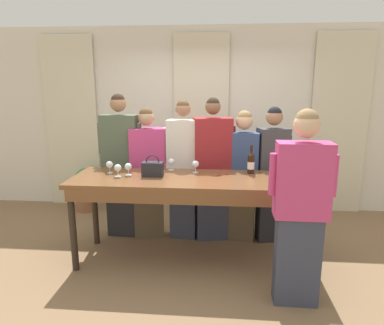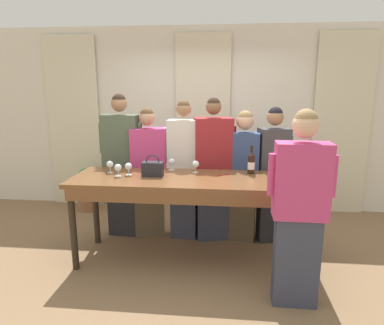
{
  "view_description": "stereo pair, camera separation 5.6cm",
  "coord_description": "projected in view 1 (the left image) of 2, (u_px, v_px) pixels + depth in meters",
  "views": [
    {
      "loc": [
        0.3,
        -3.53,
        1.93
      ],
      "look_at": [
        0.0,
        0.08,
        1.11
      ],
      "focal_mm": 32.0,
      "sensor_mm": 36.0,
      "label": 1
    },
    {
      "loc": [
        0.36,
        -3.53,
        1.93
      ],
      "look_at": [
        0.0,
        0.08,
        1.11
      ],
      "focal_mm": 32.0,
      "sensor_mm": 36.0,
      "label": 2
    }
  ],
  "objects": [
    {
      "name": "ground_plane",
      "position": [
        191.0,
        259.0,
        3.88
      ],
      "size": [
        18.0,
        18.0,
        0.0
      ],
      "primitive_type": "plane",
      "color": "#846647"
    },
    {
      "name": "wall_back",
      "position": [
        201.0,
        120.0,
        5.33
      ],
      "size": [
        12.0,
        0.06,
        2.8
      ],
      "color": "silver",
      "rests_on": "ground_plane"
    },
    {
      "name": "curtain_panel_left",
      "position": [
        72.0,
        123.0,
        5.44
      ],
      "size": [
        0.83,
        0.03,
        2.69
      ],
      "color": "beige",
      "rests_on": "ground_plane"
    },
    {
      "name": "curtain_panel_center",
      "position": [
        201.0,
        124.0,
        5.28
      ],
      "size": [
        0.83,
        0.03,
        2.69
      ],
      "color": "beige",
      "rests_on": "ground_plane"
    },
    {
      "name": "curtain_panel_right",
      "position": [
        339.0,
        126.0,
        5.11
      ],
      "size": [
        0.83,
        0.03,
        2.69
      ],
      "color": "beige",
      "rests_on": "ground_plane"
    },
    {
      "name": "tasting_bar",
      "position": [
        191.0,
        187.0,
        3.67
      ],
      "size": [
        2.58,
        0.79,
        0.96
      ],
      "color": "brown",
      "rests_on": "ground_plane"
    },
    {
      "name": "wine_bottle",
      "position": [
        251.0,
        163.0,
        3.82
      ],
      "size": [
        0.08,
        0.08,
        0.32
      ],
      "color": "black",
      "rests_on": "tasting_bar"
    },
    {
      "name": "handbag",
      "position": [
        153.0,
        169.0,
        3.72
      ],
      "size": [
        0.23,
        0.13,
        0.24
      ],
      "color": "#232328",
      "rests_on": "tasting_bar"
    },
    {
      "name": "wine_glass_front_left",
      "position": [
        171.0,
        162.0,
        3.99
      ],
      "size": [
        0.08,
        0.08,
        0.14
      ],
      "color": "white",
      "rests_on": "tasting_bar"
    },
    {
      "name": "wine_glass_front_mid",
      "position": [
        295.0,
        177.0,
        3.35
      ],
      "size": [
        0.08,
        0.08,
        0.14
      ],
      "color": "white",
      "rests_on": "tasting_bar"
    },
    {
      "name": "wine_glass_front_right",
      "position": [
        196.0,
        164.0,
        3.87
      ],
      "size": [
        0.08,
        0.08,
        0.14
      ],
      "color": "white",
      "rests_on": "tasting_bar"
    },
    {
      "name": "wine_glass_center_left",
      "position": [
        110.0,
        165.0,
        3.84
      ],
      "size": [
        0.08,
        0.08,
        0.14
      ],
      "color": "white",
      "rests_on": "tasting_bar"
    },
    {
      "name": "wine_glass_center_mid",
      "position": [
        128.0,
        167.0,
        3.75
      ],
      "size": [
        0.08,
        0.08,
        0.14
      ],
      "color": "white",
      "rests_on": "tasting_bar"
    },
    {
      "name": "wine_glass_center_right",
      "position": [
        118.0,
        168.0,
        3.69
      ],
      "size": [
        0.08,
        0.08,
        0.14
      ],
      "color": "white",
      "rests_on": "tasting_bar"
    },
    {
      "name": "wine_glass_back_left",
      "position": [
        307.0,
        170.0,
        3.61
      ],
      "size": [
        0.08,
        0.08,
        0.14
      ],
      "color": "white",
      "rests_on": "tasting_bar"
    },
    {
      "name": "pen",
      "position": [
        223.0,
        175.0,
        3.77
      ],
      "size": [
        0.13,
        0.08,
        0.01
      ],
      "color": "maroon",
      "rests_on": "tasting_bar"
    },
    {
      "name": "guest_olive_jacket",
      "position": [
        121.0,
        165.0,
        4.34
      ],
      "size": [
        0.57,
        0.23,
        1.84
      ],
      "color": "#28282D",
      "rests_on": "ground_plane"
    },
    {
      "name": "guest_pink_top",
      "position": [
        148.0,
        173.0,
        4.34
      ],
      "size": [
        0.55,
        0.33,
        1.67
      ],
      "color": "brown",
      "rests_on": "ground_plane"
    },
    {
      "name": "guest_cream_sweater",
      "position": [
        183.0,
        169.0,
        4.29
      ],
      "size": [
        0.5,
        0.25,
        1.76
      ],
      "color": "#383D51",
      "rests_on": "ground_plane"
    },
    {
      "name": "guest_striped_shirt",
      "position": [
        212.0,
        170.0,
        4.26
      ],
      "size": [
        0.57,
        0.35,
        1.79
      ],
      "color": "#383D51",
      "rests_on": "ground_plane"
    },
    {
      "name": "guest_navy_coat",
      "position": [
        243.0,
        174.0,
        4.24
      ],
      "size": [
        0.5,
        0.28,
        1.64
      ],
      "color": "brown",
      "rests_on": "ground_plane"
    },
    {
      "name": "guest_beige_cap",
      "position": [
        271.0,
        173.0,
        4.2
      ],
      "size": [
        0.47,
        0.31,
        1.69
      ],
      "color": "#28282D",
      "rests_on": "ground_plane"
    },
    {
      "name": "host_pouring",
      "position": [
        301.0,
        208.0,
        2.94
      ],
      "size": [
        0.57,
        0.23,
        1.75
      ],
      "color": "#383D51",
      "rests_on": "ground_plane"
    },
    {
      "name": "potted_plant",
      "position": [
        85.0,
        189.0,
        5.35
      ],
      "size": [
        0.33,
        0.33,
        0.68
      ],
      "color": "#935B3D",
      "rests_on": "ground_plane"
    }
  ]
}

